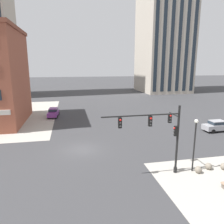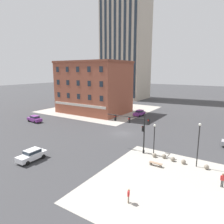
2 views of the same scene
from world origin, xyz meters
name	(u,v)px [view 2 (image 2 of 2)]	position (x,y,z in m)	size (l,w,h in m)	color
ground_plane	(122,133)	(0.00, 0.00, 0.00)	(320.00, 320.00, 0.00)	#38383A
sidewalk_corner_slab	(180,189)	(16.00, -14.50, 0.00)	(20.00, 19.00, 0.02)	#A8A399
sidewalk_far_corner	(101,109)	(-20.00, 20.00, 0.00)	(32.00, 32.00, 0.02)	#A8A399
traffic_signal_main	(137,127)	(6.89, -7.10, 4.10)	(7.15, 2.09, 6.41)	black
bollard_sphere_curb_a	(154,155)	(10.33, -7.83, 0.32)	(0.65, 0.65, 0.65)	gray
bollard_sphere_curb_b	(164,156)	(11.71, -7.40, 0.32)	(0.65, 0.65, 0.65)	gray
bollard_sphere_curb_c	(173,159)	(13.14, -7.72, 0.32)	(0.65, 0.65, 0.65)	gray
bollard_sphere_curb_d	(184,162)	(14.70, -7.79, 0.32)	(0.65, 0.65, 0.65)	gray
bollard_sphere_curb_e	(206,167)	(17.72, -7.74, 0.32)	(0.65, 0.65, 0.65)	gray
bench_near_signal	(156,164)	(11.60, -10.60, 0.33)	(1.80, 0.48, 0.49)	#9E7F66
pedestrian_near_bench	(129,195)	(12.27, -19.84, 0.89)	(0.30, 0.52, 1.58)	gray
pedestrian_walking_east	(223,179)	(19.91, -11.50, 0.96)	(0.48, 0.35, 1.67)	#333333
street_lamp_corner_near	(154,136)	(10.00, -7.37, 3.21)	(0.36, 0.36, 5.08)	black
street_lamp_mid_sidewalk	(199,140)	(16.43, -7.70, 3.84)	(0.36, 0.36, 6.25)	black
car_main_northbound_near	(139,113)	(-4.35, 17.75, 0.92)	(2.14, 4.52, 1.68)	#7A3389
car_main_northbound_far	(35,119)	(-23.91, -3.76, 0.92)	(4.53, 2.17, 1.68)	#7A3389
car_main_southbound_near	(32,155)	(-4.50, -18.78, 0.92)	(1.95, 4.43, 1.68)	silver
storefront_block_near_corner	(94,87)	(-19.15, 15.27, 7.98)	(20.71, 14.94, 15.95)	brown
residential_tower_skyline_left	(126,23)	(-27.53, 50.55, 34.30)	(19.97, 15.46, 68.55)	#B2A899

